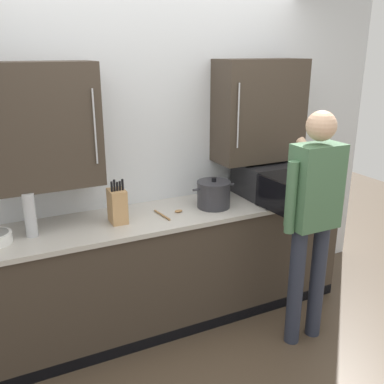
# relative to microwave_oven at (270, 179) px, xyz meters

# --- Properties ---
(ground_plane) EXTENTS (9.30, 9.30, 0.00)m
(ground_plane) POSITION_rel_microwave_oven_xyz_m (-0.91, -0.76, -1.05)
(ground_plane) COLOR #4C3D2D
(back_wall_tiled) EXTENTS (4.26, 0.44, 2.84)m
(back_wall_tiled) POSITION_rel_microwave_oven_xyz_m (-0.91, 0.27, 0.41)
(back_wall_tiled) COLOR silver
(back_wall_tiled) RESTS_ON ground_plane
(counter_unit) EXTENTS (2.88, 0.61, 0.92)m
(counter_unit) POSITION_rel_microwave_oven_xyz_m (-0.91, -0.03, -0.59)
(counter_unit) COLOR #3D3328
(counter_unit) RESTS_ON ground_plane
(microwave_oven) EXTENTS (0.58, 0.82, 0.26)m
(microwave_oven) POSITION_rel_microwave_oven_xyz_m (0.00, 0.00, 0.00)
(microwave_oven) COLOR black
(microwave_oven) RESTS_ON counter_unit
(knife_block) EXTENTS (0.11, 0.15, 0.32)m
(knife_block) POSITION_rel_microwave_oven_xyz_m (-1.33, -0.05, -0.01)
(knife_block) COLOR tan
(knife_block) RESTS_ON counter_unit
(thermos_flask) EXTENTS (0.08, 0.08, 0.30)m
(thermos_flask) POSITION_rel_microwave_oven_xyz_m (-1.91, -0.04, 0.02)
(thermos_flask) COLOR #B7BABF
(thermos_flask) RESTS_ON counter_unit
(wooden_spoon) EXTENTS (0.20, 0.22, 0.02)m
(wooden_spoon) POSITION_rel_microwave_oven_xyz_m (-0.94, -0.07, -0.12)
(wooden_spoon) COLOR #A37547
(wooden_spoon) RESTS_ON counter_unit
(stock_pot) EXTENTS (0.35, 0.26, 0.23)m
(stock_pot) POSITION_rel_microwave_oven_xyz_m (-0.58, -0.07, -0.03)
(stock_pot) COLOR #2D2D33
(stock_pot) RESTS_ON counter_unit
(person_figure) EXTENTS (0.44, 0.51, 1.71)m
(person_figure) POSITION_rel_microwave_oven_xyz_m (-0.14, -0.69, -0.03)
(person_figure) COLOR #282D3D
(person_figure) RESTS_ON ground_plane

